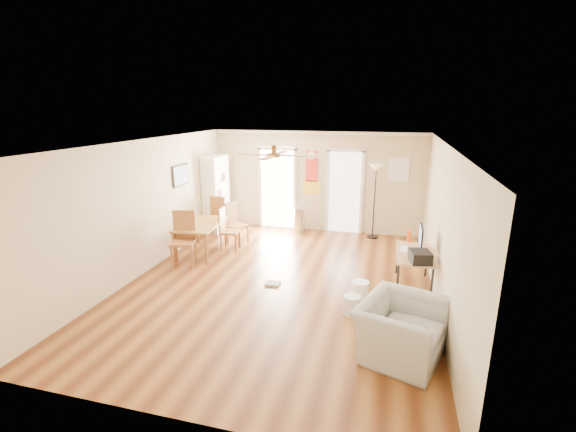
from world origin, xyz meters
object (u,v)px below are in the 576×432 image
(dining_chair_near, at_px, (183,240))
(wastebasket_a, at_px, (352,305))
(torchiere_lamp, at_px, (374,202))
(armchair, at_px, (401,329))
(computer_desk, at_px, (413,270))
(dining_chair_right_a, at_px, (237,224))
(bookshelf, at_px, (216,194))
(dining_chair_far, at_px, (223,216))
(dining_table, at_px, (201,238))
(wastebasket_b, at_px, (360,290))
(trash_can, at_px, (299,220))
(dining_chair_right_b, at_px, (230,229))
(printer, at_px, (420,257))

(dining_chair_near, bearing_deg, wastebasket_a, -32.87)
(torchiere_lamp, height_order, armchair, torchiere_lamp)
(computer_desk, bearing_deg, dining_chair_right_a, 160.05)
(bookshelf, relative_size, computer_desk, 1.58)
(dining_chair_far, relative_size, wastebasket_a, 3.40)
(armchair, bearing_deg, wastebasket_a, 57.73)
(computer_desk, bearing_deg, dining_table, 171.89)
(wastebasket_a, xyz_separation_m, wastebasket_b, (0.08, 0.53, 0.01))
(wastebasket_b, bearing_deg, armchair, -65.97)
(trash_can, distance_m, armchair, 5.48)
(dining_chair_right_a, bearing_deg, dining_chair_far, 68.04)
(bookshelf, bearing_deg, dining_chair_near, -81.97)
(dining_chair_right_a, height_order, torchiere_lamp, torchiere_lamp)
(armchair, bearing_deg, dining_chair_near, 83.71)
(bookshelf, relative_size, wastebasket_a, 6.38)
(bookshelf, relative_size, dining_chair_near, 1.77)
(dining_chair_far, height_order, computer_desk, dining_chair_far)
(dining_chair_far, bearing_deg, armchair, 145.80)
(dining_chair_near, xyz_separation_m, computer_desk, (4.56, 0.12, -0.22))
(dining_chair_right_a, xyz_separation_m, dining_chair_far, (-0.58, 0.47, 0.04))
(trash_can, distance_m, wastebasket_b, 3.91)
(dining_chair_right_b, bearing_deg, trash_can, -41.22)
(dining_chair_right_a, height_order, wastebasket_b, dining_chair_right_a)
(printer, height_order, wastebasket_a, printer)
(dining_chair_right_b, distance_m, armchair, 4.91)
(torchiere_lamp, distance_m, armchair, 4.97)
(computer_desk, xyz_separation_m, armchair, (-0.24, -2.17, 0.04))
(printer, bearing_deg, torchiere_lamp, 94.51)
(torchiere_lamp, bearing_deg, wastebasket_b, -90.27)
(wastebasket_a, distance_m, armchair, 1.19)
(dining_chair_right_a, relative_size, torchiere_lamp, 0.53)
(bookshelf, bearing_deg, armchair, -44.14)
(wastebasket_a, bearing_deg, trash_can, 114.43)
(wastebasket_a, bearing_deg, wastebasket_b, 81.15)
(dining_chair_right_b, bearing_deg, wastebasket_a, -132.09)
(trash_can, distance_m, wastebasket_a, 4.35)
(dining_table, xyz_separation_m, trash_can, (1.78, 2.05, -0.02))
(dining_chair_right_a, bearing_deg, computer_desk, -93.31)
(printer, bearing_deg, dining_table, 154.92)
(torchiere_lamp, relative_size, wastebasket_b, 5.65)
(trash_can, relative_size, printer, 1.74)
(wastebasket_b, bearing_deg, dining_chair_near, 170.61)
(bookshelf, height_order, armchair, bookshelf)
(dining_table, xyz_separation_m, wastebasket_a, (3.57, -1.90, -0.19))
(dining_chair_right_b, bearing_deg, armchair, -135.53)
(torchiere_lamp, relative_size, wastebasket_a, 6.00)
(printer, bearing_deg, computer_desk, 86.43)
(trash_can, xyz_separation_m, printer, (2.82, -3.13, 0.44))
(dining_table, distance_m, torchiere_lamp, 4.26)
(torchiere_lamp, distance_m, wastebasket_b, 3.54)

